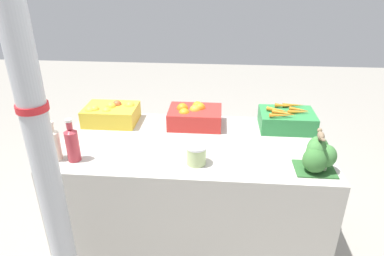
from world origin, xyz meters
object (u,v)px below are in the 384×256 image
at_px(apple_crate, 111,113).
at_px(juice_bottle_cloudy, 54,144).
at_px(orange_crate, 195,116).
at_px(carrot_crate, 287,120).
at_px(juice_bottle_ruby, 72,143).
at_px(pickle_jar, 196,155).
at_px(broccoli_pile, 318,156).
at_px(sparrow_bird, 321,135).
at_px(support_pole, 33,113).

relative_size(apple_crate, juice_bottle_cloudy, 1.53).
bearing_deg(juice_bottle_cloudy, orange_crate, 34.84).
bearing_deg(carrot_crate, juice_bottle_ruby, -157.55).
xyz_separation_m(carrot_crate, juice_bottle_cloudy, (-1.42, -0.54, 0.04)).
bearing_deg(orange_crate, pickle_jar, -84.70).
bearing_deg(juice_bottle_cloudy, broccoli_pile, 0.24).
distance_m(carrot_crate, juice_bottle_cloudy, 1.52).
bearing_deg(orange_crate, sparrow_bird, -36.56).
height_order(apple_crate, orange_crate, orange_crate).
xyz_separation_m(orange_crate, broccoli_pile, (0.72, -0.53, 0.02)).
distance_m(apple_crate, pickle_jar, 0.83).
xyz_separation_m(support_pole, juice_bottle_cloudy, (-0.19, 0.44, -0.39)).
relative_size(apple_crate, orange_crate, 1.00).
relative_size(support_pole, apple_crate, 7.17).
relative_size(apple_crate, juice_bottle_ruby, 1.41).
xyz_separation_m(apple_crate, sparrow_bird, (1.32, -0.53, 0.15)).
distance_m(support_pole, carrot_crate, 1.63).
height_order(orange_crate, broccoli_pile, broccoli_pile).
bearing_deg(juice_bottle_ruby, apple_crate, 83.29).
bearing_deg(sparrow_bird, apple_crate, 71.20).
height_order(juice_bottle_ruby, pickle_jar, juice_bottle_ruby).
bearing_deg(support_pole, pickle_jar, 36.13).
distance_m(juice_bottle_ruby, sparrow_bird, 1.38).
bearing_deg(juice_bottle_cloudy, support_pole, -66.85).
relative_size(broccoli_pile, sparrow_bird, 1.62).
relative_size(support_pole, sparrow_bird, 19.51).
height_order(apple_crate, pickle_jar, apple_crate).
relative_size(broccoli_pile, pickle_jar, 1.88).
relative_size(apple_crate, sparrow_bird, 2.72).
relative_size(support_pole, carrot_crate, 7.17).
height_order(broccoli_pile, sparrow_bird, sparrow_bird).
relative_size(support_pole, broccoli_pile, 12.05).
height_order(support_pole, carrot_crate, support_pole).
distance_m(support_pole, juice_bottle_ruby, 0.59).
bearing_deg(carrot_crate, juice_bottle_cloudy, -159.16).
bearing_deg(broccoli_pile, juice_bottle_ruby, -179.74).
bearing_deg(support_pole, juice_bottle_cloudy, 113.15).
bearing_deg(juice_bottle_cloudy, apple_crate, 72.03).
height_order(broccoli_pile, juice_bottle_ruby, juice_bottle_ruby).
xyz_separation_m(support_pole, broccoli_pile, (1.30, 0.45, -0.40)).
height_order(orange_crate, pickle_jar, orange_crate).
relative_size(support_pole, juice_bottle_ruby, 10.14).
bearing_deg(sparrow_bird, pickle_jar, 92.15).
relative_size(carrot_crate, pickle_jar, 3.16).
xyz_separation_m(support_pole, apple_crate, (-0.02, 0.98, -0.42)).
bearing_deg(carrot_crate, apple_crate, -179.93).
bearing_deg(support_pole, apple_crate, 90.88).
distance_m(orange_crate, broccoli_pile, 0.90).
bearing_deg(support_pole, orange_crate, 59.17).
bearing_deg(support_pole, sparrow_bird, 19.23).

